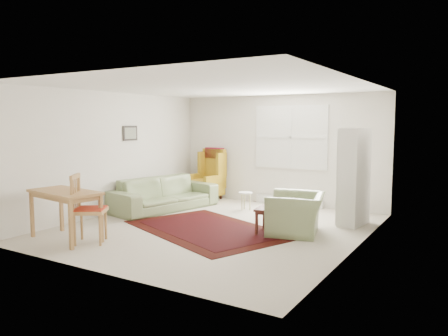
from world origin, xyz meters
The scene contains 10 objects.
room centered at (0.02, 0.21, 1.26)m, with size 5.04×5.54×2.51m.
rug centered at (-0.04, -0.20, 0.01)m, with size 2.90×1.86×0.03m, color black, non-canonical shape.
sofa centered at (-1.81, 0.81, 0.48)m, with size 2.39×0.93×0.96m, color #78885B.
armchair centered at (1.39, 0.37, 0.41)m, with size 1.05×0.92×0.82m, color #78885B.
wingback_chair centered at (-1.77, 2.35, 0.63)m, with size 0.72×0.77×1.26m, color #BA921C, non-canonical shape.
coffee_table centered at (1.06, 0.16, 0.22)m, with size 0.55×0.55×0.45m, color #451B15, non-canonical shape.
stool centered at (-0.29, 1.68, 0.20)m, with size 0.29×0.29×0.39m, color white, non-canonical shape.
cabinet centered at (2.06, 1.51, 0.89)m, with size 0.37×0.71×1.78m, color silver, non-canonical shape.
desk centered at (-1.63, -1.93, 0.40)m, with size 1.26×0.63×0.80m, color #AD7C45, non-canonical shape.
desk_chair centered at (-1.15, -1.84, 0.54)m, with size 0.47×0.47×1.08m, color #AD7C45, non-canonical shape.
Camera 1 is at (4.10, -6.50, 1.88)m, focal length 35.00 mm.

